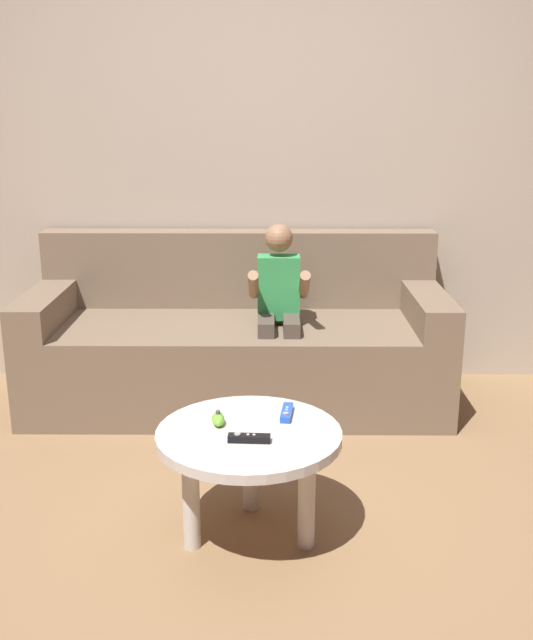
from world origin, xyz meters
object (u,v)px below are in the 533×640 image
at_px(couch, 238,345).
at_px(game_remote_blue_far_corner, 287,413).
at_px(person_seated_on_couch, 279,307).
at_px(nunchuk_lime, 218,419).
at_px(game_remote_black_near_edge, 249,438).
at_px(coffee_table, 249,447).

height_order(couch, game_remote_blue_far_corner, couch).
distance_m(person_seated_on_couch, nunchuk_lime, 1.10).
bearing_deg(game_remote_black_near_edge, person_seated_on_couch, 84.83).
bearing_deg(game_remote_black_near_edge, nunchuk_lime, 129.08).
bearing_deg(person_seated_on_couch, coffee_table, -95.74).
distance_m(coffee_table, nunchuk_lime, 0.14).
distance_m(couch, game_remote_black_near_edge, 1.39).
xyz_separation_m(couch, game_remote_blue_far_corner, (0.23, -1.17, 0.13)).
bearing_deg(couch, game_remote_black_near_edge, -85.87).
height_order(coffee_table, nunchuk_lime, nunchuk_lime).
distance_m(person_seated_on_couch, game_remote_blue_far_corner, 1.00).
relative_size(person_seated_on_couch, game_remote_blue_far_corner, 6.52).
xyz_separation_m(couch, nunchuk_lime, (-0.01, -1.24, 0.14)).
bearing_deg(couch, nunchuk_lime, -90.53).
distance_m(game_remote_black_near_edge, game_remote_blue_far_corner, 0.25).
bearing_deg(coffee_table, nunchuk_lime, 156.88).
xyz_separation_m(person_seated_on_couch, coffee_table, (-0.11, -1.12, -0.20)).
bearing_deg(person_seated_on_couch, nunchuk_lime, -101.62).
distance_m(couch, game_remote_blue_far_corner, 1.20).
bearing_deg(coffee_table, game_remote_black_near_edge, -88.10).
bearing_deg(nunchuk_lime, person_seated_on_couch, 78.38).
bearing_deg(coffee_table, game_remote_blue_far_corner, 42.72).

